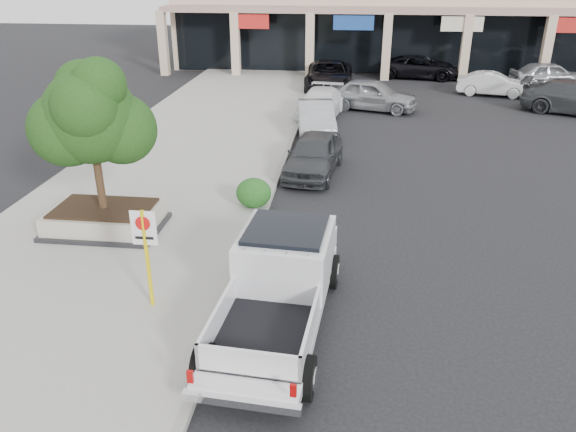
{
  "coord_description": "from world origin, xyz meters",
  "views": [
    {
      "loc": [
        1.06,
        -11.19,
        7.15
      ],
      "look_at": [
        -0.44,
        1.5,
        1.36
      ],
      "focal_mm": 35.0,
      "sensor_mm": 36.0,
      "label": 1
    }
  ],
  "objects_px": {
    "curb_car_a": "(314,154)",
    "lot_car_b": "(493,84)",
    "curb_car_b": "(316,118)",
    "lot_car_e": "(550,75)",
    "lot_car_a": "(372,95)",
    "pickup_truck": "(276,290)",
    "curb_car_c": "(320,104)",
    "planter": "(105,218)",
    "no_parking_sign": "(146,246)",
    "planter_tree": "(97,116)",
    "lot_car_d": "(420,67)",
    "curb_car_d": "(329,75)"
  },
  "relations": [
    {
      "from": "pickup_truck",
      "to": "curb_car_a",
      "type": "distance_m",
      "value": 9.69
    },
    {
      "from": "planter",
      "to": "pickup_truck",
      "type": "relative_size",
      "value": 0.54
    },
    {
      "from": "lot_car_e",
      "to": "curb_car_c",
      "type": "bearing_deg",
      "value": 115.84
    },
    {
      "from": "planter_tree",
      "to": "curb_car_c",
      "type": "relative_size",
      "value": 0.83
    },
    {
      "from": "pickup_truck",
      "to": "curb_car_c",
      "type": "xyz_separation_m",
      "value": [
        -0.27,
        17.78,
        -0.23
      ]
    },
    {
      "from": "planter_tree",
      "to": "lot_car_b",
      "type": "height_order",
      "value": "planter_tree"
    },
    {
      "from": "curb_car_d",
      "to": "lot_car_a",
      "type": "relative_size",
      "value": 1.28
    },
    {
      "from": "planter_tree",
      "to": "lot_car_a",
      "type": "bearing_deg",
      "value": 63.91
    },
    {
      "from": "planter_tree",
      "to": "lot_car_d",
      "type": "bearing_deg",
      "value": 66.23
    },
    {
      "from": "curb_car_a",
      "to": "lot_car_e",
      "type": "xyz_separation_m",
      "value": [
        13.28,
        17.16,
        0.07
      ]
    },
    {
      "from": "curb_car_a",
      "to": "lot_car_d",
      "type": "xyz_separation_m",
      "value": [
        5.67,
        19.53,
        0.01
      ]
    },
    {
      "from": "planter",
      "to": "curb_car_a",
      "type": "bearing_deg",
      "value": 46.1
    },
    {
      "from": "no_parking_sign",
      "to": "lot_car_e",
      "type": "bearing_deg",
      "value": 58.63
    },
    {
      "from": "planter_tree",
      "to": "lot_car_d",
      "type": "xyz_separation_m",
      "value": [
        11.07,
        25.12,
        -2.68
      ]
    },
    {
      "from": "lot_car_b",
      "to": "lot_car_e",
      "type": "xyz_separation_m",
      "value": [
        3.91,
        2.62,
        0.14
      ]
    },
    {
      "from": "no_parking_sign",
      "to": "pickup_truck",
      "type": "xyz_separation_m",
      "value": [
        2.85,
        -0.3,
        -0.7
      ]
    },
    {
      "from": "planter",
      "to": "no_parking_sign",
      "type": "relative_size",
      "value": 1.39
    },
    {
      "from": "curb_car_b",
      "to": "curb_car_d",
      "type": "height_order",
      "value": "curb_car_d"
    },
    {
      "from": "no_parking_sign",
      "to": "lot_car_d",
      "type": "height_order",
      "value": "no_parking_sign"
    },
    {
      "from": "curb_car_d",
      "to": "lot_car_e",
      "type": "bearing_deg",
      "value": 7.27
    },
    {
      "from": "curb_car_a",
      "to": "planter_tree",
      "type": "bearing_deg",
      "value": -127.03
    },
    {
      "from": "lot_car_e",
      "to": "lot_car_b",
      "type": "bearing_deg",
      "value": 115.97
    },
    {
      "from": "curb_car_a",
      "to": "lot_car_e",
      "type": "bearing_deg",
      "value": 59.2
    },
    {
      "from": "planter_tree",
      "to": "lot_car_d",
      "type": "relative_size",
      "value": 0.75
    },
    {
      "from": "curb_car_b",
      "to": "lot_car_d",
      "type": "distance_m",
      "value": 15.55
    },
    {
      "from": "pickup_truck",
      "to": "curb_car_a",
      "type": "bearing_deg",
      "value": 93.86
    },
    {
      "from": "lot_car_a",
      "to": "curb_car_d",
      "type": "bearing_deg",
      "value": 41.99
    },
    {
      "from": "planter",
      "to": "lot_car_d",
      "type": "height_order",
      "value": "lot_car_d"
    },
    {
      "from": "no_parking_sign",
      "to": "lot_car_e",
      "type": "height_order",
      "value": "no_parking_sign"
    },
    {
      "from": "planter",
      "to": "curb_car_b",
      "type": "bearing_deg",
      "value": 64.38
    },
    {
      "from": "planter_tree",
      "to": "lot_car_b",
      "type": "xyz_separation_m",
      "value": [
        14.78,
        20.14,
        -2.75
      ]
    },
    {
      "from": "no_parking_sign",
      "to": "curb_car_c",
      "type": "bearing_deg",
      "value": 81.61
    },
    {
      "from": "curb_car_a",
      "to": "lot_car_d",
      "type": "height_order",
      "value": "lot_car_d"
    },
    {
      "from": "planter",
      "to": "curb_car_c",
      "type": "xyz_separation_m",
      "value": [
        5.21,
        13.85,
        0.23
      ]
    },
    {
      "from": "curb_car_d",
      "to": "planter",
      "type": "bearing_deg",
      "value": -105.36
    },
    {
      "from": "planter_tree",
      "to": "curb_car_b",
      "type": "relative_size",
      "value": 0.9
    },
    {
      "from": "curb_car_d",
      "to": "lot_car_b",
      "type": "xyz_separation_m",
      "value": [
        9.59,
        -0.63,
        -0.17
      ]
    },
    {
      "from": "curb_car_a",
      "to": "lot_car_e",
      "type": "distance_m",
      "value": 21.7
    },
    {
      "from": "curb_car_a",
      "to": "curb_car_c",
      "type": "height_order",
      "value": "curb_car_a"
    },
    {
      "from": "curb_car_b",
      "to": "lot_car_a",
      "type": "xyz_separation_m",
      "value": [
        2.6,
        4.96,
        0.07
      ]
    },
    {
      "from": "curb_car_c",
      "to": "no_parking_sign",
      "type": "bearing_deg",
      "value": -91.64
    },
    {
      "from": "curb_car_b",
      "to": "lot_car_e",
      "type": "relative_size",
      "value": 0.94
    },
    {
      "from": "planter_tree",
      "to": "lot_car_a",
      "type": "height_order",
      "value": "planter_tree"
    },
    {
      "from": "curb_car_a",
      "to": "lot_car_b",
      "type": "distance_m",
      "value": 17.3
    },
    {
      "from": "planter",
      "to": "lot_car_d",
      "type": "relative_size",
      "value": 0.6
    },
    {
      "from": "curb_car_c",
      "to": "lot_car_e",
      "type": "relative_size",
      "value": 1.03
    },
    {
      "from": "curb_car_a",
      "to": "lot_car_d",
      "type": "relative_size",
      "value": 0.81
    },
    {
      "from": "pickup_truck",
      "to": "lot_car_a",
      "type": "distance_m",
      "value": 19.96
    },
    {
      "from": "curb_car_b",
      "to": "lot_car_d",
      "type": "relative_size",
      "value": 0.84
    },
    {
      "from": "curb_car_b",
      "to": "curb_car_a",
      "type": "bearing_deg",
      "value": -94.7
    }
  ]
}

